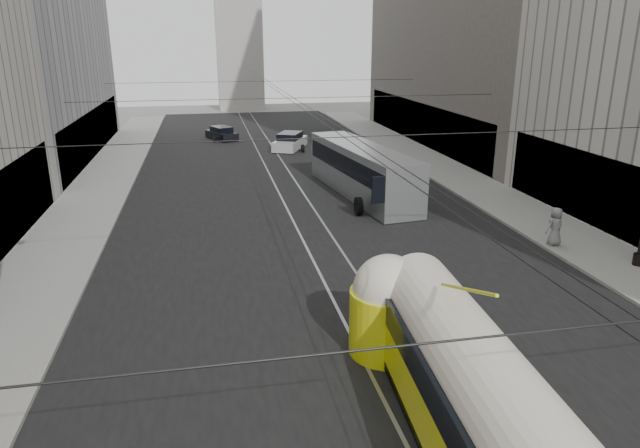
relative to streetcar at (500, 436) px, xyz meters
name	(u,v)px	position (x,y,z in m)	size (l,w,h in m)	color
road	(293,196)	(-0.50, 25.06, -1.58)	(20.00, 85.00, 0.02)	black
sidewalk_left	(99,190)	(-12.50, 28.56, -1.50)	(4.00, 72.00, 0.15)	gray
sidewalk_right	(451,173)	(11.50, 28.56, -1.50)	(4.00, 72.00, 0.15)	gray
rail_left	(281,196)	(-1.25, 25.06, -1.58)	(0.12, 85.00, 0.04)	gray
rail_right	(304,195)	(0.25, 25.06, -1.58)	(0.12, 85.00, 0.04)	gray
catenary	(296,101)	(-0.38, 24.06, 4.31)	(25.00, 72.00, 0.23)	black
streetcar	(500,436)	(0.00, 0.00, 0.00)	(3.19, 14.81, 3.23)	yellow
city_bus	(362,169)	(3.73, 24.38, 0.10)	(4.13, 12.33, 3.07)	#9EA1A3
sedan_white_far	(290,142)	(1.62, 40.50, -0.91)	(3.70, 5.04, 1.47)	white
sedan_dark_far	(222,134)	(-4.09, 46.84, -1.01)	(3.14, 4.30, 1.26)	black
pedestrian_sidewalk_right	(555,227)	(10.00, 13.49, -0.53)	(0.88, 0.54, 1.80)	gray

